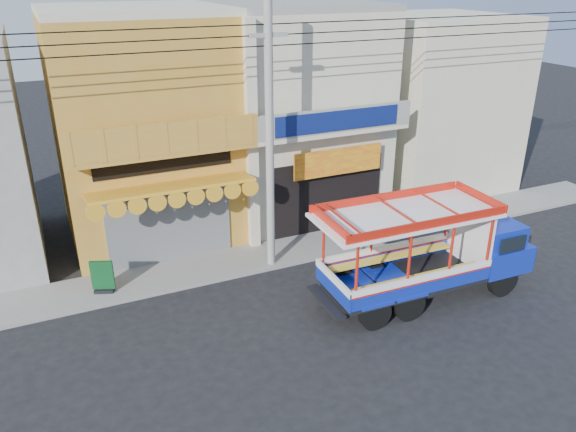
% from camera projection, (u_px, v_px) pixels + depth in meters
% --- Properties ---
extents(ground, '(90.00, 90.00, 0.00)m').
position_uv_depth(ground, '(345.00, 307.00, 16.90)').
color(ground, black).
rests_on(ground, ground).
extents(sidewalk, '(30.00, 2.00, 0.12)m').
position_uv_depth(sidewalk, '(289.00, 250.00, 20.21)').
color(sidewalk, slate).
rests_on(sidewalk, ground).
extents(shophouse_left, '(6.00, 7.50, 8.24)m').
position_uv_depth(shophouse_left, '(144.00, 127.00, 20.36)').
color(shophouse_left, '#B47D28').
rests_on(shophouse_left, ground).
extents(shophouse_right, '(6.00, 6.75, 8.24)m').
position_uv_depth(shophouse_right, '(293.00, 111.00, 22.65)').
color(shophouse_right, beige).
rests_on(shophouse_right, ground).
extents(party_pilaster, '(0.35, 0.30, 8.00)m').
position_uv_depth(party_pilaster, '(252.00, 142.00, 18.95)').
color(party_pilaster, beige).
rests_on(party_pilaster, ground).
extents(filler_building_right, '(6.00, 6.00, 7.60)m').
position_uv_depth(filler_building_right, '(432.00, 103.00, 25.46)').
color(filler_building_right, beige).
rests_on(filler_building_right, ground).
extents(utility_pole, '(28.00, 0.26, 9.00)m').
position_uv_depth(utility_pole, '(274.00, 122.00, 17.30)').
color(utility_pole, gray).
rests_on(utility_pole, ground).
extents(songthaew_truck, '(6.90, 2.47, 3.19)m').
position_uv_depth(songthaew_truck, '(440.00, 249.00, 17.06)').
color(songthaew_truck, black).
rests_on(songthaew_truck, ground).
extents(green_sign, '(0.68, 0.52, 1.07)m').
position_uv_depth(green_sign, '(103.00, 279.00, 17.33)').
color(green_sign, black).
rests_on(green_sign, sidewalk).
extents(potted_plant_b, '(0.76, 0.75, 1.07)m').
position_uv_depth(potted_plant_b, '(355.00, 226.00, 20.68)').
color(potted_plant_b, '#1C6327').
rests_on(potted_plant_b, sidewalk).
extents(potted_plant_c, '(0.71, 0.71, 0.97)m').
position_uv_depth(potted_plant_c, '(393.00, 210.00, 22.26)').
color(potted_plant_c, '#1C6327').
rests_on(potted_plant_c, sidewalk).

